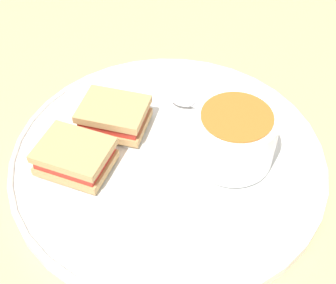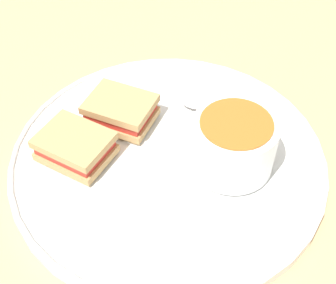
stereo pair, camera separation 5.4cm
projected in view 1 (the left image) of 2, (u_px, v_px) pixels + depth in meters
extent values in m
plane|color=tan|center=(168.00, 163.00, 0.57)|extent=(2.40, 2.40, 0.00)
cylinder|color=white|center=(168.00, 159.00, 0.57)|extent=(0.38, 0.38, 0.02)
torus|color=white|center=(168.00, 154.00, 0.56)|extent=(0.38, 0.38, 0.01)
cylinder|color=white|center=(232.00, 155.00, 0.55)|extent=(0.05, 0.05, 0.01)
cylinder|color=white|center=(234.00, 137.00, 0.53)|extent=(0.09, 0.09, 0.06)
cylinder|color=orange|center=(237.00, 118.00, 0.51)|extent=(0.08, 0.08, 0.01)
cube|color=silver|center=(224.00, 115.00, 0.60)|extent=(0.10, 0.01, 0.00)
ellipsoid|color=silver|center=(183.00, 100.00, 0.62)|extent=(0.04, 0.03, 0.01)
cube|color=tan|center=(115.00, 122.00, 0.59)|extent=(0.09, 0.08, 0.01)
cube|color=#B72D23|center=(114.00, 115.00, 0.58)|extent=(0.09, 0.07, 0.01)
cube|color=tan|center=(113.00, 109.00, 0.57)|extent=(0.09, 0.08, 0.01)
cube|color=tan|center=(76.00, 162.00, 0.54)|extent=(0.09, 0.07, 0.01)
cube|color=#B72D23|center=(75.00, 156.00, 0.53)|extent=(0.08, 0.07, 0.01)
cube|color=tan|center=(73.00, 150.00, 0.53)|extent=(0.09, 0.07, 0.01)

